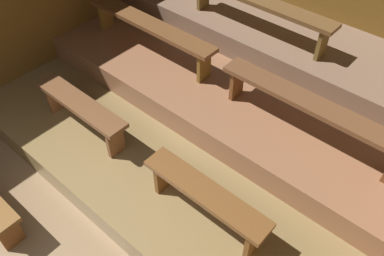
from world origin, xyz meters
The scene contains 9 objects.
ground centered at (0.00, 2.60, -0.04)m, with size 5.81×5.99×0.08m, color #8B6D4D.
platform_lower centered at (0.00, 3.20, 0.16)m, with size 5.01×3.98×0.32m, color olive.
platform_middle centered at (0.00, 3.89, 0.48)m, with size 5.01×2.61×0.32m, color #956243.
platform_upper centered at (0.00, 4.54, 0.79)m, with size 5.01×1.30×0.32m, color #82644E.
bench_lower_left centered at (-0.95, 1.91, 0.67)m, with size 1.38×0.28×0.45m.
bench_lower_right centered at (0.95, 1.91, 0.67)m, with size 1.38×0.28×0.45m.
bench_middle_left centered at (-1.20, 3.31, 1.01)m, with size 2.12×0.28×0.45m.
bench_middle_right centered at (1.20, 3.31, 1.01)m, with size 2.12×0.28×0.45m.
bench_upper_center centered at (-0.14, 4.27, 1.32)m, with size 2.11×0.28×0.45m.
Camera 1 is at (2.31, 0.16, 3.80)m, focal length 37.31 mm.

